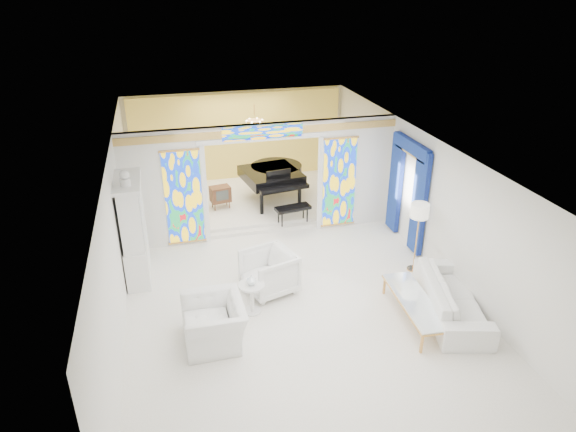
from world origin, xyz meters
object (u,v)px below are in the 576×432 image
object	(u,v)px
armchair_left	(214,322)
tv_console	(220,194)
coffee_table	(415,302)
grand_piano	(274,174)
china_cabinet	(134,231)
armchair_right	(269,272)
sofa	(452,297)

from	to	relation	value
armchair_left	tv_console	world-z (taller)	armchair_left
coffee_table	grand_piano	distance (m)	6.43
china_cabinet	armchair_right	distance (m)	3.13
armchair_left	tv_console	xyz separation A→B (m)	(0.89, 5.67, 0.19)
sofa	armchair_left	bearing A→B (deg)	101.11
sofa	grand_piano	bearing A→B (deg)	34.79
armchair_right	china_cabinet	bearing A→B (deg)	-132.09
coffee_table	tv_console	bearing A→B (deg)	116.91
sofa	grand_piano	distance (m)	6.64
tv_console	armchair_right	bearing A→B (deg)	-94.19
china_cabinet	sofa	size ratio (longest dim) A/B	1.05
coffee_table	tv_console	world-z (taller)	tv_console
armchair_left	tv_console	size ratio (longest dim) A/B	1.97
armchair_right	tv_console	xyz separation A→B (m)	(-0.47, 4.27, 0.13)
armchair_left	armchair_right	distance (m)	1.95
armchair_left	coffee_table	bearing A→B (deg)	84.16
tv_console	armchair_left	bearing A→B (deg)	-109.41
armchair_right	grand_piano	xyz separation A→B (m)	(1.17, 4.51, 0.50)
sofa	armchair_right	bearing A→B (deg)	78.30
china_cabinet	coffee_table	distance (m)	6.19
armchair_left	grand_piano	bearing A→B (deg)	155.92
sofa	grand_piano	world-z (taller)	grand_piano
china_cabinet	grand_piano	world-z (taller)	china_cabinet
china_cabinet	grand_piano	distance (m)	5.06
armchair_right	coffee_table	world-z (taller)	armchair_right
tv_console	sofa	bearing A→B (deg)	-67.49
coffee_table	tv_console	xyz separation A→B (m)	(-3.05, 6.01, 0.17)
coffee_table	tv_console	size ratio (longest dim) A/B	3.29
armchair_right	grand_piano	distance (m)	4.68
sofa	grand_piano	size ratio (longest dim) A/B	0.83
armchair_left	sofa	bearing A→B (deg)	85.31
grand_piano	sofa	bearing A→B (deg)	-78.96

